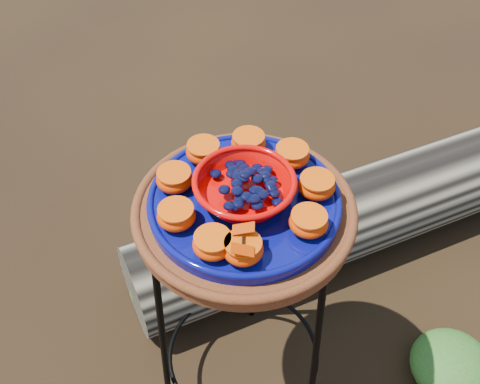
# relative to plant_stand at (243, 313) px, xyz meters

# --- Properties ---
(ground) EXTENTS (60.00, 60.00, 0.00)m
(ground) POSITION_rel_plant_stand_xyz_m (0.00, 0.00, -0.35)
(ground) COLOR black
(plant_stand) EXTENTS (0.44, 0.44, 0.70)m
(plant_stand) POSITION_rel_plant_stand_xyz_m (0.00, 0.00, 0.00)
(plant_stand) COLOR black
(plant_stand) RESTS_ON ground
(terracotta_saucer) EXTENTS (0.44, 0.44, 0.04)m
(terracotta_saucer) POSITION_rel_plant_stand_xyz_m (0.00, 0.00, 0.37)
(terracotta_saucer) COLOR #441A08
(terracotta_saucer) RESTS_ON plant_stand
(cobalt_plate) EXTENTS (0.38, 0.38, 0.03)m
(cobalt_plate) POSITION_rel_plant_stand_xyz_m (0.00, 0.00, 0.40)
(cobalt_plate) COLOR #050E59
(cobalt_plate) RESTS_ON terracotta_saucer
(red_bowl) EXTENTS (0.19, 0.19, 0.05)m
(red_bowl) POSITION_rel_plant_stand_xyz_m (0.00, 0.00, 0.44)
(red_bowl) COLOR #D60502
(red_bowl) RESTS_ON cobalt_plate
(glass_gems) EXTENTS (0.15, 0.15, 0.03)m
(glass_gems) POSITION_rel_plant_stand_xyz_m (0.00, 0.00, 0.48)
(glass_gems) COLOR black
(glass_gems) RESTS_ON red_bowl
(orange_half_0) EXTENTS (0.07, 0.07, 0.04)m
(orange_half_0) POSITION_rel_plant_stand_xyz_m (0.01, -0.14, 0.43)
(orange_half_0) COLOR #D34200
(orange_half_0) RESTS_ON cobalt_plate
(orange_half_1) EXTENTS (0.07, 0.07, 0.04)m
(orange_half_1) POSITION_rel_plant_stand_xyz_m (0.13, -0.06, 0.43)
(orange_half_1) COLOR #D34200
(orange_half_1) RESTS_ON cobalt_plate
(orange_half_2) EXTENTS (0.07, 0.07, 0.04)m
(orange_half_2) POSITION_rel_plant_stand_xyz_m (0.14, 0.03, 0.43)
(orange_half_2) COLOR #D34200
(orange_half_2) RESTS_ON cobalt_plate
(orange_half_3) EXTENTS (0.07, 0.07, 0.04)m
(orange_half_3) POSITION_rel_plant_stand_xyz_m (0.09, 0.11, 0.43)
(orange_half_3) COLOR #D34200
(orange_half_3) RESTS_ON cobalt_plate
(orange_half_4) EXTENTS (0.07, 0.07, 0.04)m
(orange_half_4) POSITION_rel_plant_stand_xyz_m (-0.01, 0.14, 0.43)
(orange_half_4) COLOR #D34200
(orange_half_4) RESTS_ON cobalt_plate
(orange_half_5) EXTENTS (0.07, 0.07, 0.04)m
(orange_half_5) POSITION_rel_plant_stand_xyz_m (-0.10, 0.10, 0.43)
(orange_half_5) COLOR #D34200
(orange_half_5) RESTS_ON cobalt_plate
(orange_half_6) EXTENTS (0.07, 0.07, 0.04)m
(orange_half_6) POSITION_rel_plant_stand_xyz_m (-0.14, 0.02, 0.43)
(orange_half_6) COLOR #D34200
(orange_half_6) RESTS_ON cobalt_plate
(orange_half_7) EXTENTS (0.07, 0.07, 0.04)m
(orange_half_7) POSITION_rel_plant_stand_xyz_m (-0.12, -0.08, 0.43)
(orange_half_7) COLOR #D34200
(orange_half_7) RESTS_ON cobalt_plate
(orange_half_8) EXTENTS (0.07, 0.07, 0.04)m
(orange_half_8) POSITION_rel_plant_stand_xyz_m (-0.04, -0.14, 0.43)
(orange_half_8) COLOR #D34200
(orange_half_8) RESTS_ON cobalt_plate
(butterfly) EXTENTS (0.09, 0.06, 0.02)m
(butterfly) POSITION_rel_plant_stand_xyz_m (0.01, -0.14, 0.46)
(butterfly) COLOR #BC2F00
(butterfly) RESTS_ON orange_half_0
(driftwood_log) EXTENTS (1.51, 1.14, 0.29)m
(driftwood_log) POSITION_rel_plant_stand_xyz_m (0.30, 0.55, -0.21)
(driftwood_log) COLOR black
(driftwood_log) RESTS_ON ground
(foliage_left) EXTENTS (0.27, 0.27, 0.14)m
(foliage_left) POSITION_rel_plant_stand_xyz_m (-0.26, 0.26, -0.28)
(foliage_left) COLOR #264C1C
(foliage_left) RESTS_ON ground
(foliage_right) EXTENTS (0.23, 0.23, 0.12)m
(foliage_right) POSITION_rel_plant_stand_xyz_m (0.59, 0.09, -0.29)
(foliage_right) COLOR #264C1C
(foliage_right) RESTS_ON ground
(foliage_back) EXTENTS (0.30, 0.30, 0.15)m
(foliage_back) POSITION_rel_plant_stand_xyz_m (-0.21, 0.64, -0.27)
(foliage_back) COLOR #264C1C
(foliage_back) RESTS_ON ground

